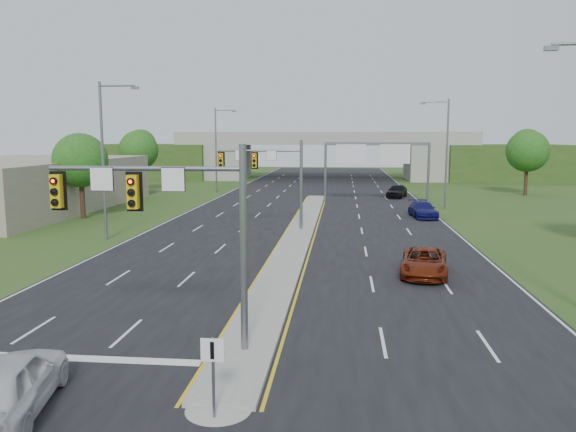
% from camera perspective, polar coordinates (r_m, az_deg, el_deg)
% --- Properties ---
extents(ground, '(240.00, 240.00, 0.00)m').
position_cam_1_polar(ground, '(19.47, -4.42, -13.76)').
color(ground, '#2B4A1A').
rests_on(ground, ground).
extents(road, '(24.00, 160.00, 0.02)m').
position_cam_1_polar(road, '(53.38, 2.14, 0.24)').
color(road, black).
rests_on(road, ground).
extents(median, '(2.00, 54.00, 0.16)m').
position_cam_1_polar(median, '(41.54, 1.12, -1.86)').
color(median, gray).
rests_on(median, road).
extents(median_nose, '(2.00, 2.00, 0.16)m').
position_cam_1_polar(median_nose, '(15.85, -7.08, -18.71)').
color(median_nose, gray).
rests_on(median_nose, road).
extents(lane_markings, '(23.72, 160.00, 0.01)m').
position_cam_1_polar(lane_markings, '(47.41, 0.96, -0.72)').
color(lane_markings, gold).
rests_on(lane_markings, road).
extents(signal_mast_near, '(6.62, 0.60, 7.00)m').
position_cam_1_polar(signal_mast_near, '(18.72, -11.45, 0.21)').
color(signal_mast_near, slate).
rests_on(signal_mast_near, ground).
extents(signal_mast_far, '(6.62, 0.60, 7.00)m').
position_cam_1_polar(signal_mast_far, '(43.14, -1.67, 4.69)').
color(signal_mast_far, slate).
rests_on(signal_mast_far, ground).
extents(keep_right_sign, '(0.60, 0.13, 2.20)m').
position_cam_1_polar(keep_right_sign, '(14.79, -7.64, -14.70)').
color(keep_right_sign, slate).
rests_on(keep_right_sign, ground).
extents(sign_gantry, '(11.58, 0.44, 6.67)m').
position_cam_1_polar(sign_gantry, '(62.84, 8.86, 6.11)').
color(sign_gantry, slate).
rests_on(sign_gantry, ground).
extents(overpass, '(80.00, 14.00, 8.10)m').
position_cam_1_polar(overpass, '(97.92, 3.79, 5.84)').
color(overpass, gray).
rests_on(overpass, ground).
extents(lightpole_l_mid, '(2.85, 0.25, 11.00)m').
position_cam_1_polar(lightpole_l_mid, '(41.26, -18.05, 6.07)').
color(lightpole_l_mid, slate).
rests_on(lightpole_l_mid, ground).
extents(lightpole_l_far, '(2.85, 0.25, 11.00)m').
position_cam_1_polar(lightpole_l_far, '(74.66, -7.18, 7.08)').
color(lightpole_l_far, slate).
rests_on(lightpole_l_far, ground).
extents(lightpole_r_far, '(2.85, 0.25, 11.00)m').
position_cam_1_polar(lightpole_r_far, '(58.68, 15.65, 6.62)').
color(lightpole_r_far, slate).
rests_on(lightpole_r_far, ground).
extents(tree_l_near, '(4.80, 4.80, 7.60)m').
position_cam_1_polar(tree_l_near, '(53.18, -20.33, 5.31)').
color(tree_l_near, '#382316').
rests_on(tree_l_near, ground).
extents(tree_l_mid, '(5.20, 5.20, 8.12)m').
position_cam_1_polar(tree_l_mid, '(77.74, -14.94, 6.47)').
color(tree_l_mid, '#382316').
rests_on(tree_l_mid, ground).
extents(tree_r_mid, '(5.20, 5.20, 8.12)m').
position_cam_1_polar(tree_r_mid, '(76.29, 23.16, 6.08)').
color(tree_r_mid, '#382316').
rests_on(tree_r_mid, ground).
extents(tree_back_a, '(6.00, 6.00, 8.85)m').
position_cam_1_polar(tree_back_a, '(119.16, -14.70, 7.08)').
color(tree_back_a, '#382316').
rests_on(tree_back_a, ground).
extents(tree_back_b, '(5.60, 5.60, 8.32)m').
position_cam_1_polar(tree_back_b, '(115.08, -8.09, 7.07)').
color(tree_back_b, '#382316').
rests_on(tree_back_b, ground).
extents(tree_back_c, '(5.60, 5.60, 8.32)m').
position_cam_1_polar(tree_back_c, '(113.72, 16.30, 6.82)').
color(tree_back_c, '#382316').
rests_on(tree_back_c, ground).
extents(tree_back_d, '(6.00, 6.00, 8.85)m').
position_cam_1_polar(tree_back_d, '(117.09, 23.10, 6.69)').
color(tree_back_d, '#382316').
rests_on(tree_back_d, ground).
extents(commercial_building, '(18.00, 30.00, 5.00)m').
position_cam_1_polar(commercial_building, '(62.56, -26.48, 2.84)').
color(commercial_building, gray).
rests_on(commercial_building, ground).
extents(car_white, '(2.97, 5.32, 1.71)m').
position_cam_1_polar(car_white, '(16.85, -26.65, -14.96)').
color(car_white, silver).
rests_on(car_white, road).
extents(car_far_a, '(3.03, 5.31, 1.40)m').
position_cam_1_polar(car_far_a, '(30.38, 13.68, -4.57)').
color(car_far_a, '#621C09').
rests_on(car_far_a, road).
extents(car_far_b, '(2.42, 5.06, 1.42)m').
position_cam_1_polar(car_far_b, '(52.15, 13.55, 0.64)').
color(car_far_b, '#0E0D51').
rests_on(car_far_b, road).
extents(car_far_c, '(3.21, 5.02, 1.59)m').
position_cam_1_polar(car_far_c, '(68.86, 11.00, 2.52)').
color(car_far_c, black).
rests_on(car_far_c, road).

